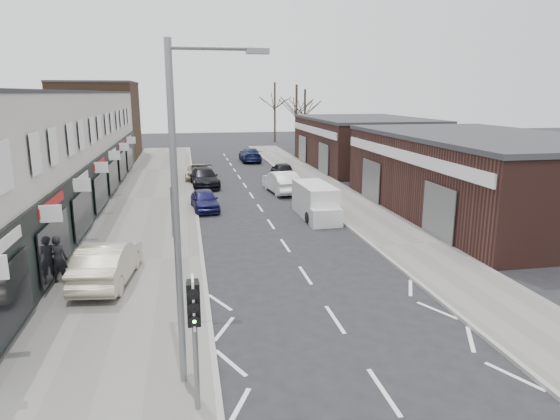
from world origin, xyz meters
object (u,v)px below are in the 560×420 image
traffic_light (194,314)px  parked_car_right_b (282,170)px  parked_car_right_c (250,155)px  sedan_on_pavement (107,262)px  parked_car_left_a (205,200)px  street_lamp (183,201)px  parked_car_left_b (204,178)px  parked_car_left_c (199,172)px  parked_car_right_a (281,182)px  warning_sign (172,195)px  white_van (316,202)px  pedestrian (58,259)px

traffic_light → parked_car_right_b: (7.90, 30.65, -1.73)m
parked_car_right_c → sedan_on_pavement: bearing=73.9°
parked_car_left_a → parked_car_right_c: size_ratio=0.76×
street_lamp → sedan_on_pavement: bearing=112.1°
parked_car_left_b → parked_car_right_c: size_ratio=0.99×
parked_car_left_a → sedan_on_pavement: bearing=-114.0°
street_lamp → parked_car_left_c: 30.28m
street_lamp → parked_car_left_b: (1.44, 26.72, -3.91)m
parked_car_left_a → parked_car_right_c: 22.28m
street_lamp → sedan_on_pavement: (-2.91, 7.17, -3.73)m
parked_car_right_a → parked_car_right_c: (-0.04, 17.04, -0.07)m
warning_sign → sedan_on_pavement: (-2.28, -5.63, -1.31)m
sedan_on_pavement → parked_car_left_c: sedan_on_pavement is taller
white_van → warning_sign: bearing=-160.6°
street_lamp → sedan_on_pavement: street_lamp is taller
warning_sign → sedan_on_pavement: size_ratio=0.58×
parked_car_left_a → parked_car_left_b: size_ratio=0.77×
parked_car_left_a → parked_car_left_b: 7.89m
pedestrian → parked_car_right_c: (11.40, 32.95, -0.32)m
pedestrian → parked_car_left_c: bearing=-93.6°
street_lamp → parked_car_right_b: (8.03, 29.44, -3.93)m
warning_sign → sedan_on_pavement: bearing=-112.0°
traffic_light → parked_car_right_c: traffic_light is taller
street_lamp → white_van: size_ratio=1.63×
parked_car_left_b → parked_car_right_a: bearing=-36.1°
warning_sign → white_van: (7.97, 3.10, -1.31)m
street_lamp → parked_car_right_b: street_lamp is taller
parked_car_left_a → parked_car_left_c: 11.16m
traffic_light → warning_sign: traffic_light is taller
street_lamp → white_van: 17.91m
parked_car_right_a → parked_car_right_c: size_ratio=0.97×
parked_car_left_a → parked_car_right_a: (5.64, 4.52, 0.15)m
parked_car_right_a → sedan_on_pavement: bearing=53.1°
street_lamp → parked_car_left_b: street_lamp is taller
parked_car_left_b → parked_car_right_b: size_ratio=1.20×
sedan_on_pavement → parked_car_left_b: sedan_on_pavement is taller
white_van → parked_car_right_a: bearing=92.5°
traffic_light → parked_car_left_c: bearing=88.2°
traffic_light → parked_car_left_a: (1.00, 20.06, -1.78)m
street_lamp → parked_car_left_c: street_lamp is taller
white_van → pedestrian: (-12.02, -8.45, 0.14)m
street_lamp → sedan_on_pavement: size_ratio=1.71×
parked_car_left_b → parked_car_left_c: parked_car_left_b is taller
white_van → pedestrian: size_ratio=2.68×
parked_car_left_c → parked_car_right_b: (6.90, -0.56, 0.07)m
parked_car_left_a → parked_car_left_c: bearing=85.1°
traffic_light → white_van: bearing=67.1°
street_lamp → parked_car_right_a: street_lamp is taller
sedan_on_pavement → parked_car_right_b: (10.94, 22.26, -0.20)m
white_van → parked_car_left_b: 12.32m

